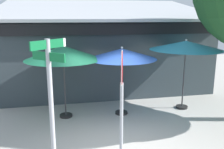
{
  "coord_description": "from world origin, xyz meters",
  "views": [
    {
      "loc": [
        -1.35,
        -6.43,
        3.42
      ],
      "look_at": [
        0.24,
        1.2,
        1.6
      ],
      "focal_mm": 39.49,
      "sensor_mm": 36.0,
      "label": 1
    }
  ],
  "objects": [
    {
      "name": "patio_umbrella_royal_blue_center",
      "position": [
        0.69,
        1.71,
        2.18
      ],
      "size": [
        2.41,
        2.41,
        2.45
      ],
      "color": "black",
      "rests_on": "ground"
    },
    {
      "name": "street_sign_post",
      "position": [
        -1.58,
        -1.89,
        1.84
      ],
      "size": [
        0.63,
        0.65,
        3.05
      ],
      "color": "#A8AAB2",
      "rests_on": "ground"
    },
    {
      "name": "ground_plane",
      "position": [
        0.0,
        0.0,
        -0.05
      ],
      "size": [
        28.0,
        28.0,
        0.1
      ],
      "primitive_type": "cube",
      "color": "#ADA8A0"
    },
    {
      "name": "cafe_building",
      "position": [
        0.8,
        5.75,
        1.75
      ],
      "size": [
        9.62,
        5.9,
        4.41
      ],
      "color": "#333D42",
      "rests_on": "ground"
    },
    {
      "name": "stop_sign",
      "position": [
        -0.18,
        -1.79,
        1.93
      ],
      "size": [
        0.2,
        0.7,
        2.8
      ],
      "color": "#A8AAB2",
      "rests_on": "ground"
    },
    {
      "name": "patio_umbrella_forest_green_left",
      "position": [
        -1.28,
        1.85,
        2.26
      ],
      "size": [
        2.57,
        2.57,
        2.57
      ],
      "color": "black",
      "rests_on": "ground"
    },
    {
      "name": "patio_umbrella_teal_right",
      "position": [
        3.12,
        1.8,
        2.4
      ],
      "size": [
        2.65,
        2.65,
        2.65
      ],
      "color": "black",
      "rests_on": "ground"
    }
  ]
}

